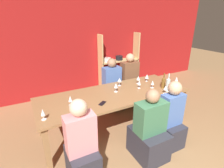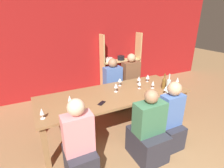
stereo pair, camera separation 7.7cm
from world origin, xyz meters
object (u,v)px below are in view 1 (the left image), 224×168
at_px(wine_glass_empty_a, 177,79).
at_px(wine_glass_white_d, 43,113).
at_px(shelf_unit, 120,68).
at_px(wine_bottle_dark, 163,82).
at_px(wine_glass_red_c, 147,77).
at_px(wine_glass_white_e, 119,80).
at_px(person_near_c, 170,122).
at_px(person_near_b, 82,151).
at_px(person_far_a, 112,89).
at_px(wine_glass_white_a, 166,88).
at_px(wine_bottle_green, 168,84).
at_px(cell_phone, 102,103).
at_px(mixing_bowl, 174,87).
at_px(dining_table, 115,97).
at_px(wine_glass_red_a, 153,83).
at_px(wine_glass_white_b, 138,78).
at_px(person_far_b, 129,84).
at_px(wine_glass_red_b, 116,86).
at_px(person_near_a, 149,134).
at_px(wine_glass_red_d, 139,83).
at_px(wine_glass_white_c, 70,99).

bearing_deg(wine_glass_empty_a, wine_glass_white_d, -178.27).
height_order(shelf_unit, wine_bottle_dark, shelf_unit).
relative_size(shelf_unit, wine_glass_white_d, 9.91).
distance_m(wine_glass_red_c, wine_glass_white_e, 0.65).
xyz_separation_m(wine_glass_white_d, person_near_c, (1.85, -0.54, -0.41)).
bearing_deg(shelf_unit, person_near_b, -128.65).
bearing_deg(person_near_b, person_far_a, 51.39).
bearing_deg(wine_glass_white_a, wine_glass_white_d, 176.14).
bearing_deg(wine_bottle_green, cell_phone, 174.31).
relative_size(mixing_bowl, wine_glass_empty_a, 1.46).
bearing_deg(wine_bottle_dark, wine_glass_red_c, 95.74).
xyz_separation_m(dining_table, cell_phone, (-0.36, -0.25, 0.08)).
height_order(wine_glass_red_a, wine_glass_white_d, wine_glass_white_d).
relative_size(dining_table, wine_glass_white_b, 16.91).
xyz_separation_m(shelf_unit, person_far_a, (-0.79, -0.99, -0.17)).
bearing_deg(wine_glass_empty_a, wine_glass_red_c, 131.70).
bearing_deg(wine_glass_white_b, person_near_c, -94.55).
height_order(wine_bottle_dark, person_near_b, person_near_b).
distance_m(wine_glass_white_d, person_near_c, 1.97).
xyz_separation_m(wine_glass_red_c, wine_glass_white_b, (-0.25, -0.03, 0.01)).
xyz_separation_m(shelf_unit, person_far_b, (-0.29, -0.97, -0.14)).
relative_size(wine_glass_red_b, wine_glass_white_e, 1.05).
bearing_deg(person_near_a, wine_glass_red_c, 54.15).
relative_size(wine_glass_white_b, person_far_b, 0.13).
xyz_separation_m(wine_glass_red_b, person_far_b, (0.83, 0.80, -0.41)).
xyz_separation_m(wine_glass_white_a, wine_glass_red_b, (-0.75, 0.49, 0.01)).
xyz_separation_m(cell_phone, person_near_b, (-0.55, -0.54, -0.31)).
distance_m(wine_glass_empty_a, person_far_a, 1.47).
bearing_deg(shelf_unit, wine_glass_red_b, -122.27).
height_order(wine_bottle_green, wine_glass_red_b, wine_bottle_green).
relative_size(wine_glass_red_c, wine_glass_white_d, 0.97).
height_order(wine_glass_white_d, person_far_a, person_far_a).
height_order(shelf_unit, person_near_a, shelf_unit).
bearing_deg(person_near_c, wine_glass_red_d, 93.00).
relative_size(shelf_unit, wine_bottle_green, 4.56).
relative_size(wine_bottle_dark, wine_glass_empty_a, 1.73).
bearing_deg(mixing_bowl, wine_glass_white_e, 142.09).
distance_m(wine_glass_red_a, cell_phone, 1.16).
bearing_deg(person_far_a, cell_phone, 55.58).
relative_size(wine_glass_red_b, person_far_a, 0.15).
bearing_deg(person_far_a, wine_glass_white_d, 34.51).
xyz_separation_m(wine_bottle_dark, wine_glass_white_d, (-2.23, -0.08, -0.01)).
height_order(wine_glass_red_a, wine_glass_white_e, wine_glass_white_e).
bearing_deg(person_near_c, wine_glass_white_e, 105.84).
bearing_deg(wine_glass_empty_a, wine_bottle_green, -157.92).
relative_size(wine_glass_white_c, wine_glass_red_d, 0.98).
xyz_separation_m(wine_glass_white_c, person_far_a, (1.21, 0.90, -0.42)).
xyz_separation_m(wine_glass_red_a, cell_phone, (-1.14, -0.14, -0.10)).
bearing_deg(person_far_a, wine_glass_empty_a, 131.20).
relative_size(wine_glass_white_c, wine_glass_white_e, 0.99).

